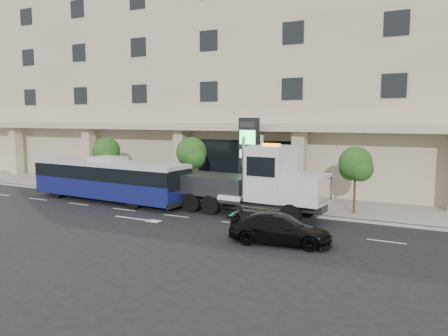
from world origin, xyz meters
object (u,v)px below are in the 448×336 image
object	(u,v)px
city_bus	(109,179)
signage_pylon	(249,158)
tow_truck	(257,183)
black_sedan	(280,229)

from	to	relation	value
city_bus	signage_pylon	bearing A→B (deg)	29.69
tow_truck	black_sedan	xyz separation A→B (m)	(3.28, -4.87, -1.28)
black_sedan	signage_pylon	size ratio (longest dim) A/B	0.84
city_bus	tow_truck	world-z (taller)	tow_truck
black_sedan	tow_truck	bearing A→B (deg)	25.97
city_bus	tow_truck	bearing A→B (deg)	6.39
city_bus	black_sedan	xyz separation A→B (m)	(14.40, -4.37, -0.92)
city_bus	black_sedan	world-z (taller)	city_bus
black_sedan	city_bus	bearing A→B (deg)	65.15
signage_pylon	city_bus	bearing A→B (deg)	-144.35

